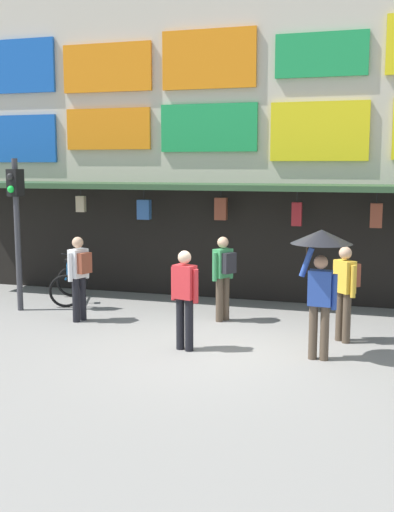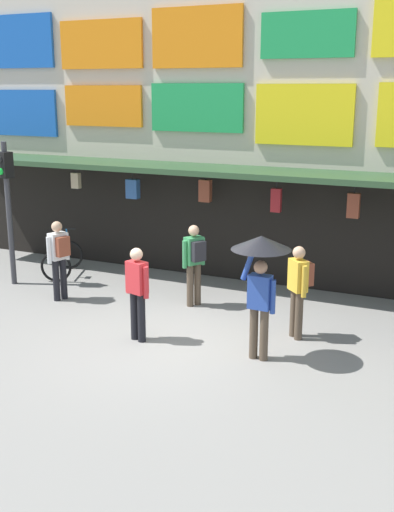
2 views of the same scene
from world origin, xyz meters
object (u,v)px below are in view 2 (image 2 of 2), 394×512
at_px(pedestrian_in_green, 137,289).
at_px(bicycle_parked, 63,259).
at_px(traffic_light_near, 7,191).
at_px(pedestrian_in_yellow, 194,259).
at_px(pedestrian_in_white, 299,285).
at_px(pedestrian_with_umbrella, 261,263).
at_px(pedestrian_in_red, 59,255).

bearing_deg(pedestrian_in_green, bicycle_parked, 142.68).
distance_m(traffic_light_near, pedestrian_in_yellow, 4.54).
bearing_deg(pedestrian_in_white, traffic_light_near, 176.20).
height_order(bicycle_parked, pedestrian_in_white, pedestrian_in_white).
relative_size(traffic_light_near, pedestrian_in_white, 1.90).
bearing_deg(traffic_light_near, bicycle_parked, 59.32).
distance_m(pedestrian_in_yellow, pedestrian_with_umbrella, 2.92).
relative_size(pedestrian_in_green, pedestrian_with_umbrella, 0.81).
bearing_deg(traffic_light_near, pedestrian_in_green, -22.23).
bearing_deg(pedestrian_in_yellow, pedestrian_with_umbrella, -43.61).
xyz_separation_m(traffic_light_near, pedestrian_in_green, (4.24, -1.73, -1.19)).
height_order(pedestrian_in_white, pedestrian_in_yellow, same).
bearing_deg(pedestrian_in_green, pedestrian_in_red, 154.02).
relative_size(bicycle_parked, pedestrian_in_white, 0.80).
bearing_deg(pedestrian_in_green, pedestrian_with_umbrella, 3.08).
bearing_deg(pedestrian_with_umbrella, pedestrian_in_yellow, 136.39).
xyz_separation_m(bicycle_parked, pedestrian_with_umbrella, (5.82, -2.65, 1.25)).
bearing_deg(pedestrian_in_white, pedestrian_in_yellow, 161.54).
xyz_separation_m(bicycle_parked, pedestrian_in_red, (1.06, -1.51, 0.59)).
bearing_deg(pedestrian_with_umbrella, pedestrian_in_red, 166.60).
bearing_deg(pedestrian_with_umbrella, pedestrian_in_white, 74.56).
xyz_separation_m(pedestrian_in_yellow, pedestrian_in_red, (-2.71, -0.82, 0.00)).
xyz_separation_m(pedestrian_in_white, pedestrian_with_umbrella, (-0.32, -1.16, 0.66)).
height_order(pedestrian_in_yellow, pedestrian_with_umbrella, pedestrian_with_umbrella).
relative_size(traffic_light_near, pedestrian_in_red, 1.90).
relative_size(traffic_light_near, bicycle_parked, 2.39).
distance_m(pedestrian_in_white, pedestrian_in_red, 5.08).
height_order(pedestrian_in_white, pedestrian_in_green, same).
distance_m(pedestrian_in_white, pedestrian_in_yellow, 2.51).
distance_m(bicycle_parked, pedestrian_in_green, 4.59).
height_order(traffic_light_near, bicycle_parked, traffic_light_near).
relative_size(pedestrian_in_green, pedestrian_in_red, 1.00).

